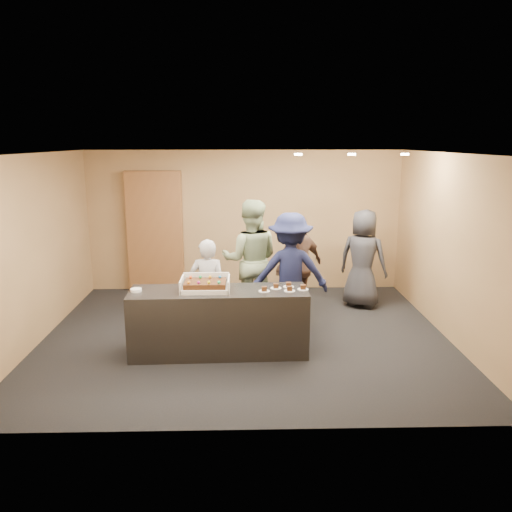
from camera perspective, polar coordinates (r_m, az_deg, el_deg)
name	(u,v)px	position (r m, az deg, el deg)	size (l,w,h in m)	color
room	(245,248)	(7.21, -1.25, 0.87)	(6.04, 6.00, 2.70)	black
serving_counter	(219,322)	(6.91, -4.25, -7.50)	(2.40, 0.70, 0.90)	black
storage_cabinet	(155,232)	(9.76, -11.46, 2.70)	(1.05, 0.15, 2.32)	brown
cake_box	(206,287)	(6.78, -5.79, -3.51)	(0.65, 0.45, 0.19)	white
sheet_cake	(205,283)	(6.75, -5.82, -3.14)	(0.55, 0.38, 0.11)	#3E1D0E
plate_stack	(136,290)	(6.88, -13.55, -3.80)	(0.15, 0.15, 0.04)	white
slice_a	(264,290)	(6.69, 0.94, -3.88)	(0.15, 0.15, 0.07)	white
slice_b	(276,287)	(6.82, 2.29, -3.53)	(0.15, 0.15, 0.07)	white
slice_c	(290,289)	(6.71, 3.86, -3.83)	(0.15, 0.15, 0.07)	white
slice_d	(289,285)	(6.90, 3.74, -3.37)	(0.15, 0.15, 0.07)	white
slice_e	(303,288)	(6.80, 5.40, -3.65)	(0.15, 0.15, 0.07)	white
person_server_grey	(208,288)	(7.41, -5.52, -3.70)	(0.54, 0.36, 1.48)	#AFAFB4
person_sage_man	(251,260)	(8.09, -0.62, -0.44)	(0.95, 0.74, 1.96)	gray
person_navy_man	(290,272)	(7.65, 3.91, -1.81)	(1.18, 0.68, 1.82)	#15193B
person_brown_extra	(299,266)	(8.21, 4.93, -1.15)	(1.01, 0.42, 1.72)	brown
person_dark_suit	(363,259)	(8.89, 12.12, -0.29)	(0.84, 0.55, 1.73)	#2A2A30
ceiling_spotlights	(352,154)	(7.72, 10.88, 11.34)	(1.72, 0.12, 0.03)	#FFEAC6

